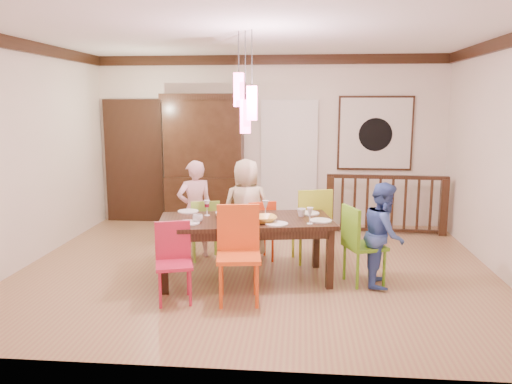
# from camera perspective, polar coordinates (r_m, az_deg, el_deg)

# --- Properties ---
(floor) EXTENTS (6.00, 6.00, 0.00)m
(floor) POSITION_cam_1_polar(r_m,az_deg,el_deg) (6.52, -0.00, -8.68)
(floor) COLOR #9B6A4B
(floor) RESTS_ON ground
(ceiling) EXTENTS (6.00, 6.00, 0.00)m
(ceiling) POSITION_cam_1_polar(r_m,az_deg,el_deg) (6.22, -0.00, 17.49)
(ceiling) COLOR white
(ceiling) RESTS_ON wall_back
(wall_back) EXTENTS (6.00, 0.00, 6.00)m
(wall_back) POSITION_cam_1_polar(r_m,az_deg,el_deg) (8.69, 1.50, 5.82)
(wall_back) COLOR beige
(wall_back) RESTS_ON floor
(wall_left) EXTENTS (0.00, 5.00, 5.00)m
(wall_left) POSITION_cam_1_polar(r_m,az_deg,el_deg) (7.13, -24.83, 3.95)
(wall_left) COLOR beige
(wall_left) RESTS_ON floor
(wall_right) EXTENTS (0.00, 5.00, 5.00)m
(wall_right) POSITION_cam_1_polar(r_m,az_deg,el_deg) (6.65, 26.76, 3.42)
(wall_right) COLOR beige
(wall_right) RESTS_ON floor
(crown_molding) EXTENTS (6.00, 5.00, 0.16)m
(crown_molding) POSITION_cam_1_polar(r_m,az_deg,el_deg) (6.21, -0.00, 16.76)
(crown_molding) COLOR black
(crown_molding) RESTS_ON wall_back
(panel_door) EXTENTS (1.04, 0.07, 2.24)m
(panel_door) POSITION_cam_1_polar(r_m,az_deg,el_deg) (9.15, -13.72, 3.23)
(panel_door) COLOR black
(panel_door) RESTS_ON wall_back
(white_doorway) EXTENTS (0.97, 0.05, 2.22)m
(white_doorway) POSITION_cam_1_polar(r_m,az_deg,el_deg) (8.68, 3.78, 3.14)
(white_doorway) COLOR silver
(white_doorway) RESTS_ON wall_back
(painting) EXTENTS (1.25, 0.06, 1.25)m
(painting) POSITION_cam_1_polar(r_m,az_deg,el_deg) (8.71, 13.47, 6.54)
(painting) COLOR black
(painting) RESTS_ON wall_back
(pendant_cluster) EXTENTS (0.27, 0.21, 1.14)m
(pendant_cluster) POSITION_cam_1_polar(r_m,az_deg,el_deg) (5.76, -1.22, 10.17)
(pendant_cluster) COLOR #FC4B92
(pendant_cluster) RESTS_ON ceiling
(dining_table) EXTENTS (2.16, 1.26, 0.75)m
(dining_table) POSITION_cam_1_polar(r_m,az_deg,el_deg) (5.93, -1.16, -3.91)
(dining_table) COLOR black
(dining_table) RESTS_ON floor
(chair_far_left) EXTENTS (0.46, 0.46, 0.84)m
(chair_far_left) POSITION_cam_1_polar(r_m,az_deg,el_deg) (6.79, -5.88, -3.76)
(chair_far_left) COLOR #9AD143
(chair_far_left) RESTS_ON floor
(chair_far_mid) EXTENTS (0.50, 0.50, 0.83)m
(chair_far_mid) POSITION_cam_1_polar(r_m,az_deg,el_deg) (6.72, 0.24, -3.86)
(chair_far_mid) COLOR red
(chair_far_mid) RESTS_ON floor
(chair_far_right) EXTENTS (0.56, 0.56, 1.01)m
(chair_far_right) POSITION_cam_1_polar(r_m,az_deg,el_deg) (6.70, 6.22, -3.09)
(chair_far_right) COLOR #A6BA25
(chair_far_right) RESTS_ON floor
(chair_near_left) EXTENTS (0.48, 0.48, 0.85)m
(chair_near_left) POSITION_cam_1_polar(r_m,az_deg,el_deg) (5.39, -9.37, -7.47)
(chair_near_left) COLOR #BE1F3F
(chair_near_left) RESTS_ON floor
(chair_near_mid) EXTENTS (0.52, 0.52, 1.02)m
(chair_near_mid) POSITION_cam_1_polar(r_m,az_deg,el_deg) (5.30, -2.01, -6.52)
(chair_near_mid) COLOR #E55119
(chair_near_mid) RESTS_ON floor
(chair_end_right) EXTENTS (0.54, 0.54, 0.93)m
(chair_end_right) POSITION_cam_1_polar(r_m,az_deg,el_deg) (5.99, 12.35, -5.31)
(chair_end_right) COLOR #5C9F1C
(chair_end_right) RESTS_ON floor
(china_hutch) EXTENTS (1.43, 0.46, 2.26)m
(china_hutch) POSITION_cam_1_polar(r_m,az_deg,el_deg) (8.66, -5.91, 3.65)
(china_hutch) COLOR black
(china_hutch) RESTS_ON floor
(balustrade) EXTENTS (1.93, 0.18, 0.96)m
(balustrade) POSITION_cam_1_polar(r_m,az_deg,el_deg) (8.37, 14.64, -1.25)
(balustrade) COLOR black
(balustrade) RESTS_ON floor
(person_far_left) EXTENTS (0.58, 0.52, 1.35)m
(person_far_left) POSITION_cam_1_polar(r_m,az_deg,el_deg) (6.84, -6.99, -2.00)
(person_far_left) COLOR #F3B9C4
(person_far_left) RESTS_ON floor
(person_far_mid) EXTENTS (0.77, 0.62, 1.37)m
(person_far_mid) POSITION_cam_1_polar(r_m,az_deg,el_deg) (6.79, -1.11, -1.93)
(person_far_mid) COLOR beige
(person_far_mid) RESTS_ON floor
(person_end_right) EXTENTS (0.54, 0.65, 1.21)m
(person_end_right) POSITION_cam_1_polar(r_m,az_deg,el_deg) (5.97, 14.39, -4.70)
(person_end_right) COLOR #3F5DB1
(person_end_right) RESTS_ON floor
(serving_bowl) EXTENTS (0.38, 0.38, 0.07)m
(serving_bowl) POSITION_cam_1_polar(r_m,az_deg,el_deg) (5.74, 0.86, -3.11)
(serving_bowl) COLOR gold
(serving_bowl) RESTS_ON dining_table
(small_bowl) EXTENTS (0.25, 0.25, 0.07)m
(small_bowl) POSITION_cam_1_polar(r_m,az_deg,el_deg) (5.98, -3.65, -2.63)
(small_bowl) COLOR white
(small_bowl) RESTS_ON dining_table
(cup_left) EXTENTS (0.14, 0.14, 0.09)m
(cup_left) POSITION_cam_1_polar(r_m,az_deg,el_deg) (5.77, -6.67, -3.01)
(cup_left) COLOR silver
(cup_left) RESTS_ON dining_table
(cup_right) EXTENTS (0.11, 0.11, 0.10)m
(cup_right) POSITION_cam_1_polar(r_m,az_deg,el_deg) (6.05, 5.20, -2.35)
(cup_right) COLOR silver
(cup_right) RESTS_ON dining_table
(plate_far_left) EXTENTS (0.26, 0.26, 0.01)m
(plate_far_left) POSITION_cam_1_polar(r_m,az_deg,el_deg) (6.35, -7.76, -2.20)
(plate_far_left) COLOR white
(plate_far_left) RESTS_ON dining_table
(plate_far_mid) EXTENTS (0.26, 0.26, 0.01)m
(plate_far_mid) POSITION_cam_1_polar(r_m,az_deg,el_deg) (6.22, -0.83, -2.36)
(plate_far_mid) COLOR white
(plate_far_mid) RESTS_ON dining_table
(plate_far_right) EXTENTS (0.26, 0.26, 0.01)m
(plate_far_right) POSITION_cam_1_polar(r_m,az_deg,el_deg) (6.21, 6.05, -2.42)
(plate_far_right) COLOR white
(plate_far_right) RESTS_ON dining_table
(plate_near_left) EXTENTS (0.26, 0.26, 0.01)m
(plate_near_left) POSITION_cam_1_polar(r_m,az_deg,el_deg) (5.74, -7.72, -3.51)
(plate_near_left) COLOR white
(plate_near_left) RESTS_ON dining_table
(plate_near_mid) EXTENTS (0.26, 0.26, 0.01)m
(plate_near_mid) POSITION_cam_1_polar(r_m,az_deg,el_deg) (5.65, 2.36, -3.65)
(plate_near_mid) COLOR white
(plate_near_mid) RESTS_ON dining_table
(plate_end_right) EXTENTS (0.26, 0.26, 0.01)m
(plate_end_right) POSITION_cam_1_polar(r_m,az_deg,el_deg) (5.84, 7.40, -3.26)
(plate_end_right) COLOR white
(plate_end_right) RESTS_ON dining_table
(wine_glass_a) EXTENTS (0.08, 0.08, 0.19)m
(wine_glass_a) POSITION_cam_1_polar(r_m,az_deg,el_deg) (6.10, -5.63, -1.82)
(wine_glass_a) COLOR #590C19
(wine_glass_a) RESTS_ON dining_table
(wine_glass_b) EXTENTS (0.08, 0.08, 0.19)m
(wine_glass_b) POSITION_cam_1_polar(r_m,az_deg,el_deg) (6.05, 1.09, -1.86)
(wine_glass_b) COLOR silver
(wine_glass_b) RESTS_ON dining_table
(wine_glass_c) EXTENTS (0.08, 0.08, 0.19)m
(wine_glass_c) POSITION_cam_1_polar(r_m,az_deg,el_deg) (5.71, -2.98, -2.59)
(wine_glass_c) COLOR #590C19
(wine_glass_c) RESTS_ON dining_table
(wine_glass_d) EXTENTS (0.08, 0.08, 0.19)m
(wine_glass_d) POSITION_cam_1_polar(r_m,az_deg,el_deg) (5.68, 6.18, -2.71)
(wine_glass_d) COLOR silver
(wine_glass_d) RESTS_ON dining_table
(napkin) EXTENTS (0.18, 0.14, 0.01)m
(napkin) POSITION_cam_1_polar(r_m,az_deg,el_deg) (5.60, -1.47, -3.77)
(napkin) COLOR #D83359
(napkin) RESTS_ON dining_table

